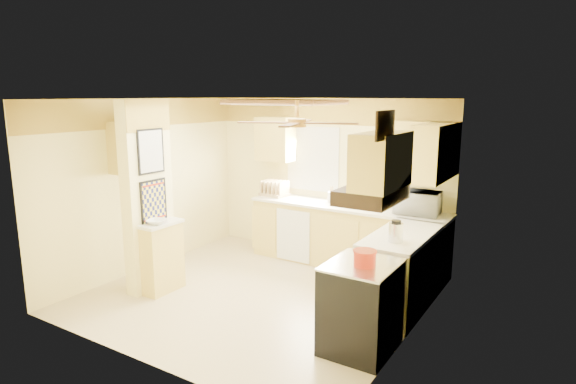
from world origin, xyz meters
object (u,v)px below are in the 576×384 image
Objects in this scene: kettle at (396,232)px; microwave at (418,203)px; stove at (361,306)px; dutch_oven at (365,258)px; bowl at (157,222)px.

microwave is at bearing 97.36° from kettle.
stove is 3.89× the size of dutch_oven.
kettle is (0.18, -1.38, -0.05)m from microwave.
bowl reaches higher than stove.
bowl is at bearing -178.12° from stove.
kettle reaches higher than bowl.
kettle is (0.02, 0.83, 0.06)m from dutch_oven.
kettle is at bearing 85.62° from stove.
dutch_oven is (2.82, 0.04, 0.03)m from bowl.
dutch_oven is 0.95× the size of kettle.
dutch_oven is at bearing 91.50° from microwave.
bowl is (-2.77, -0.09, 0.51)m from stove.
microwave is 2.49× the size of dutch_oven.
bowl is 2.97m from kettle.
dutch_oven is at bearing 0.89° from bowl.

